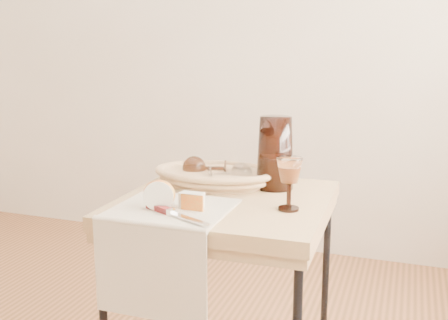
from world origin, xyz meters
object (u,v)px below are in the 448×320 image
at_px(apple_half, 159,194).
at_px(table_knife, 174,213).
at_px(tea_towel, 172,209).
at_px(pitcher, 275,153).
at_px(goblet_lying_b, 228,174).
at_px(goblet_lying_a, 208,168).
at_px(side_table, 226,314).
at_px(wine_goblet, 289,184).
at_px(bread_basket, 215,177).

xyz_separation_m(apple_half, table_knife, (0.07, -0.05, -0.03)).
xyz_separation_m(tea_towel, pitcher, (0.21, 0.33, 0.11)).
bearing_deg(tea_towel, goblet_lying_b, 74.97).
bearing_deg(goblet_lying_b, goblet_lying_a, 125.51).
distance_m(pitcher, table_knife, 0.44).
xyz_separation_m(tea_towel, apple_half, (-0.03, -0.02, 0.04)).
bearing_deg(table_knife, apple_half, 169.40).
relative_size(side_table, tea_towel, 2.42).
height_order(pitcher, wine_goblet, pitcher).
height_order(bread_basket, goblet_lying_b, goblet_lying_b).
bearing_deg(apple_half, bread_basket, 62.48).
xyz_separation_m(tea_towel, bread_basket, (0.02, 0.30, 0.02)).
bearing_deg(bread_basket, table_knife, -90.45).
relative_size(side_table, wine_goblet, 5.12).
height_order(side_table, pitcher, pitcher).
xyz_separation_m(bread_basket, apple_half, (-0.05, -0.32, 0.02)).
height_order(goblet_lying_b, apple_half, apple_half).
height_order(goblet_lying_a, pitcher, pitcher).
height_order(bread_basket, table_knife, bread_basket).
distance_m(goblet_lying_a, wine_goblet, 0.38).
relative_size(pitcher, table_knife, 1.18).
bearing_deg(table_knife, tea_towel, 143.78).
bearing_deg(wine_goblet, side_table, 163.01).
height_order(side_table, goblet_lying_b, goblet_lying_b).
bearing_deg(bread_basket, goblet_lying_a, 149.96).
bearing_deg(goblet_lying_b, bread_basket, 127.33).
bearing_deg(apple_half, wine_goblet, 1.69).
distance_m(tea_towel, table_knife, 0.08).
bearing_deg(side_table, tea_towel, -120.23).
height_order(tea_towel, bread_basket, bread_basket).
relative_size(side_table, pitcher, 2.86).
height_order(side_table, tea_towel, tea_towel).
height_order(tea_towel, wine_goblet, wine_goblet).
bearing_deg(bread_basket, wine_goblet, -36.07).
height_order(side_table, table_knife, table_knife).
distance_m(pitcher, apple_half, 0.43).
bearing_deg(table_knife, wine_goblet, 57.29).
bearing_deg(goblet_lying_a, side_table, 113.45).
bearing_deg(goblet_lying_a, pitcher, 167.30).
relative_size(side_table, bread_basket, 2.16).
relative_size(side_table, apple_half, 8.68).
distance_m(goblet_lying_a, apple_half, 0.33).
distance_m(goblet_lying_b, pitcher, 0.17).
xyz_separation_m(goblet_lying_a, wine_goblet, (0.32, -0.20, 0.02)).
distance_m(tea_towel, goblet_lying_b, 0.29).
xyz_separation_m(pitcher, wine_goblet, (0.10, -0.22, -0.04)).
distance_m(goblet_lying_b, table_knife, 0.34).
height_order(pitcher, table_knife, pitcher).
height_order(apple_half, table_knife, apple_half).
distance_m(side_table, goblet_lying_b, 0.45).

